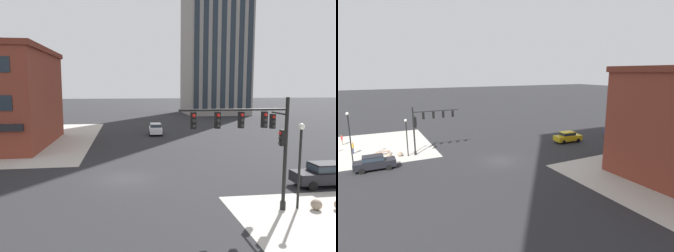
{
  "view_description": "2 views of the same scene",
  "coord_description": "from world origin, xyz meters",
  "views": [
    {
      "loc": [
        0.2,
        -23.71,
        7.05
      ],
      "look_at": [
        4.08,
        5.02,
        3.37
      ],
      "focal_mm": 33.52,
      "sensor_mm": 36.0,
      "label": 1
    },
    {
      "loc": [
        14.2,
        28.79,
        10.96
      ],
      "look_at": [
        -1.26,
        -0.94,
        4.18
      ],
      "focal_mm": 28.68,
      "sensor_mm": 36.0,
      "label": 2
    }
  ],
  "objects": [
    {
      "name": "street_lamp_corner_near",
      "position": [
        10.0,
        -7.4,
        3.16
      ],
      "size": [
        0.36,
        0.36,
        4.98
      ],
      "color": "black",
      "rests_on": "ground"
    },
    {
      "name": "car_parked_curb",
      "position": [
        -27.6,
        3.35,
        0.92
      ],
      "size": [
        4.49,
        2.06,
        1.68
      ],
      "color": "silver",
      "rests_on": "ground"
    },
    {
      "name": "bollard_sphere_curb_a",
      "position": [
        10.96,
        -7.75,
        0.31
      ],
      "size": [
        0.62,
        0.62,
        0.62
      ],
      "primitive_type": "sphere",
      "color": "gray",
      "rests_on": "ground"
    },
    {
      "name": "car_cross_westbound",
      "position": [
        14.11,
        -3.8,
        0.92
      ],
      "size": [
        4.41,
        1.92,
        1.68
      ],
      "color": "black",
      "rests_on": "ground"
    },
    {
      "name": "car_cross_eastbound",
      "position": [
        -13.5,
        -3.31,
        0.92
      ],
      "size": [
        4.5,
        2.1,
        1.68
      ],
      "color": "gold",
      "rests_on": "ground"
    },
    {
      "name": "sidewalk_corner_slab",
      "position": [
        16.0,
        -14.5,
        0.0
      ],
      "size": [
        20.0,
        19.0,
        0.02
      ],
      "primitive_type": "cube",
      "color": "#B7B2A8",
      "rests_on": "ground"
    },
    {
      "name": "car_main_northbound_near",
      "position": [
        -29.87,
        -3.73,
        0.92
      ],
      "size": [
        4.48,
        2.05,
        1.68
      ],
      "color": "#23479E",
      "rests_on": "ground"
    },
    {
      "name": "pedestrian_by_lamp",
      "position": [
        18.14,
        -17.89,
        0.89
      ],
      "size": [
        0.28,
        0.54,
        1.58
      ],
      "color": "gray",
      "rests_on": "ground"
    },
    {
      "name": "ground_plane",
      "position": [
        0.0,
        0.0,
        0.0
      ],
      "size": [
        320.0,
        320.0,
        0.0
      ],
      "primitive_type": "plane",
      "color": "#262628"
    },
    {
      "name": "pedestrian_near_bench",
      "position": [
        16.5,
        -12.0,
        0.93
      ],
      "size": [
        0.28,
        0.54,
        1.63
      ],
      "color": "#232847",
      "rests_on": "ground"
    },
    {
      "name": "street_lamp_mid_sidewalk",
      "position": [
        16.4,
        -7.44,
        3.87
      ],
      "size": [
        0.36,
        0.36,
        6.31
      ],
      "color": "black",
      "rests_on": "ground"
    },
    {
      "name": "bollard_sphere_curb_c",
      "position": [
        13.8,
        -7.88,
        0.31
      ],
      "size": [
        0.62,
        0.62,
        0.62
      ],
      "primitive_type": "sphere",
      "color": "gray",
      "rests_on": "ground"
    },
    {
      "name": "traffic_signal_main",
      "position": [
        7.53,
        -7.29,
        4.35
      ],
      "size": [
        6.26,
        2.09,
        6.46
      ],
      "color": "black",
      "rests_on": "ground"
    },
    {
      "name": "car_main_southbound_far",
      "position": [
        -24.39,
        -3.26,
        0.92
      ],
      "size": [
        4.52,
        2.14,
        1.68
      ],
      "color": "#23479E",
      "rests_on": "ground"
    },
    {
      "name": "bench_near_signal",
      "position": [
        12.92,
        -9.47,
        0.33
      ],
      "size": [
        1.81,
        0.52,
        0.49
      ],
      "color": "#9E7F66",
      "rests_on": "ground"
    },
    {
      "name": "bollard_sphere_curb_b",
      "position": [
        12.26,
        -7.98,
        0.31
      ],
      "size": [
        0.62,
        0.62,
        0.62
      ],
      "primitive_type": "sphere",
      "color": "gray",
      "rests_on": "ground"
    }
  ]
}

